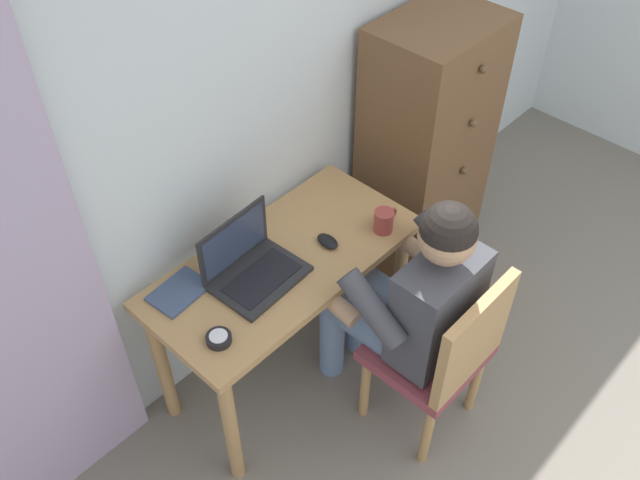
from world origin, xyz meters
TOP-DOWN VIEW (x-y plane):
  - wall_back at (0.00, 2.20)m, footprint 4.80×0.05m
  - curtain_panel at (-1.37, 2.13)m, footprint 0.58×0.03m
  - desk at (-0.47, 1.86)m, footprint 1.12×0.53m
  - dresser at (0.54, 1.93)m, footprint 0.57×0.45m
  - chair at (-0.24, 1.24)m, footprint 0.42×0.40m
  - person_seated at (-0.24, 1.42)m, footprint 0.53×0.59m
  - laptop at (-0.61, 1.89)m, footprint 0.35×0.27m
  - computer_mouse at (-0.29, 1.80)m, footprint 0.07×0.10m
  - desk_clock at (-0.90, 1.74)m, footprint 0.09×0.09m
  - notebook_pad at (-0.86, 2.02)m, footprint 0.22×0.17m
  - coffee_mug at (-0.08, 1.69)m, footprint 0.12×0.08m

SIDE VIEW (x-z plane):
  - chair at x=-0.24m, z-range 0.05..0.91m
  - desk at x=-0.47m, z-range 0.24..0.96m
  - dresser at x=0.54m, z-range 0.00..1.31m
  - person_seated at x=-0.24m, z-range 0.07..1.26m
  - notebook_pad at x=-0.86m, z-range 0.73..0.74m
  - desk_clock at x=-0.90m, z-range 0.73..0.76m
  - computer_mouse at x=-0.29m, z-range 0.73..0.76m
  - coffee_mug at x=-0.08m, z-range 0.73..0.82m
  - laptop at x=-0.61m, z-range 0.66..0.90m
  - curtain_panel at x=-1.37m, z-range 0.00..2.19m
  - wall_back at x=0.00m, z-range 0.00..2.50m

